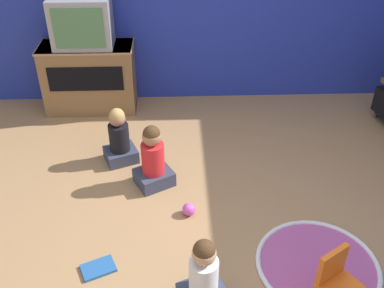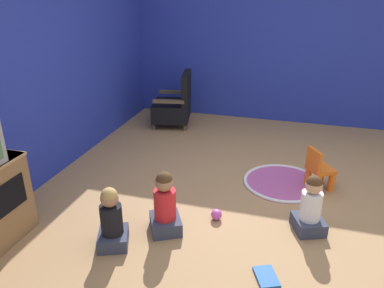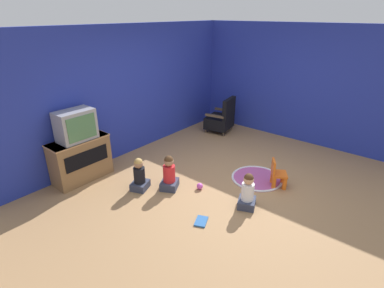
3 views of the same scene
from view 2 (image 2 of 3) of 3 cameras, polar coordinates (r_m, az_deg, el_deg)
ground_plane at (r=4.12m, az=8.19°, el=-8.55°), size 30.00×30.00×0.00m
wall_back at (r=4.50m, az=-23.01°, el=10.39°), size 5.86×0.12×2.59m
wall_right at (r=6.35m, az=15.35°, el=14.61°), size 0.12×5.45×2.59m
black_armchair at (r=6.14m, az=-2.67°, el=5.88°), size 0.73×0.69×0.88m
yellow_kid_chair at (r=4.46m, az=18.77°, el=-4.06°), size 0.36×0.36×0.49m
play_mat at (r=4.54m, az=13.65°, el=-5.70°), size 0.92×0.92×0.04m
child_watching_left at (r=3.67m, az=17.62°, el=-9.19°), size 0.37×0.35×0.58m
child_watching_center at (r=3.51m, az=-4.14°, el=-9.38°), size 0.40×0.39×0.61m
child_watching_right at (r=3.40m, az=-12.15°, el=-11.39°), size 0.37×0.35×0.58m
toy_ball at (r=3.77m, az=3.75°, el=-10.68°), size 0.11×0.11×0.11m
book at (r=3.20m, az=11.26°, el=-19.24°), size 0.28×0.24×0.02m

